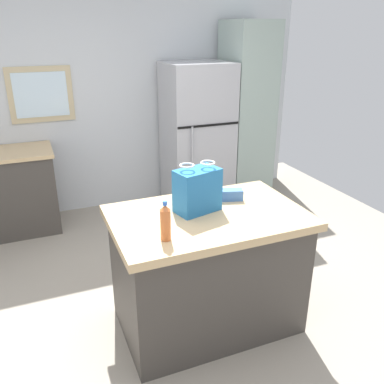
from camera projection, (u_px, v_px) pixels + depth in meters
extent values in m
plane|color=#9E9384|center=(171.00, 326.00, 3.12)|extent=(6.16, 6.16, 0.00)
cube|color=silver|center=(97.00, 104.00, 4.80)|extent=(5.13, 0.10, 2.54)
cube|color=#CCB78C|center=(41.00, 94.00, 4.47)|extent=(0.68, 0.04, 0.60)
cube|color=white|center=(41.00, 95.00, 4.46)|extent=(0.56, 0.02, 0.48)
cube|color=#423D38|center=(207.00, 274.00, 3.01)|extent=(1.27, 0.79, 0.86)
cube|color=tan|center=(208.00, 218.00, 2.83)|extent=(1.35, 0.87, 0.06)
cube|color=#B7B7BC|center=(197.00, 136.00, 4.98)|extent=(0.77, 0.67, 1.75)
cube|color=black|center=(209.00, 125.00, 4.61)|extent=(0.75, 0.01, 0.02)
cylinder|color=#B7B7BC|center=(192.00, 160.00, 4.66)|extent=(0.02, 0.02, 0.79)
cube|color=#9EB2A8|center=(246.00, 114.00, 5.13)|extent=(0.53, 0.63, 2.20)
cube|color=#236BAD|center=(197.00, 191.00, 2.81)|extent=(0.34, 0.25, 0.31)
torus|color=white|center=(187.00, 165.00, 2.71)|extent=(0.12, 0.12, 0.01)
torus|color=white|center=(208.00, 163.00, 2.77)|extent=(0.12, 0.12, 0.01)
cube|color=#4775B7|center=(231.00, 195.00, 3.04)|extent=(0.19, 0.13, 0.08)
cylinder|color=#C66633|center=(165.00, 225.00, 2.44)|extent=(0.06, 0.06, 0.20)
cone|color=#C66633|center=(165.00, 207.00, 2.40)|extent=(0.06, 0.06, 0.03)
cylinder|color=blue|center=(165.00, 203.00, 2.39)|extent=(0.03, 0.03, 0.02)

